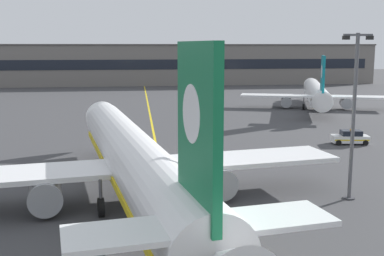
{
  "coord_description": "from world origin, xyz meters",
  "views": [
    {
      "loc": [
        -3.32,
        -24.8,
        11.49
      ],
      "look_at": [
        1.55,
        10.93,
        5.35
      ],
      "focal_mm": 45.55,
      "sensor_mm": 36.0,
      "label": 1
    }
  ],
  "objects": [
    {
      "name": "taxiway_centreline",
      "position": [
        0.0,
        30.0,
        0.0
      ],
      "size": [
        4.46,
        179.96,
        0.01
      ],
      "primitive_type": "cube",
      "rotation": [
        0.0,
        0.0,
        -0.02
      ],
      "color": "yellow",
      "rests_on": "ground"
    },
    {
      "name": "airliner_background",
      "position": [
        30.99,
        59.64,
        2.87
      ],
      "size": [
        27.2,
        34.39,
        9.94
      ],
      "color": "white",
      "rests_on": "ground"
    },
    {
      "name": "service_car_third",
      "position": [
        22.75,
        28.42,
        0.77
      ],
      "size": [
        4.44,
        2.56,
        1.79
      ],
      "color": "white",
      "rests_on": "ground"
    },
    {
      "name": "apron_lamp_post",
      "position": [
        13.3,
        8.8,
        6.49
      ],
      "size": [
        2.24,
        0.9,
        12.37
      ],
      "color": "#515156",
      "rests_on": "ground"
    },
    {
      "name": "airliner_foreground",
      "position": [
        -2.88,
        9.6,
        3.37
      ],
      "size": [
        32.36,
        41.41,
        11.65
      ],
      "color": "white",
      "rests_on": "ground"
    },
    {
      "name": "terminal_building",
      "position": [
        -4.84,
        119.92,
        5.93
      ],
      "size": [
        152.05,
        12.4,
        11.85
      ],
      "color": "slate",
      "rests_on": "ground"
    }
  ]
}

